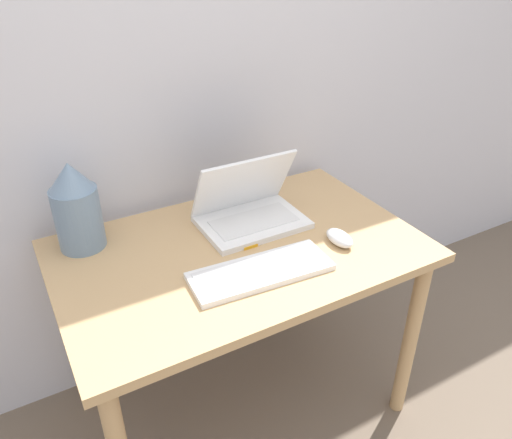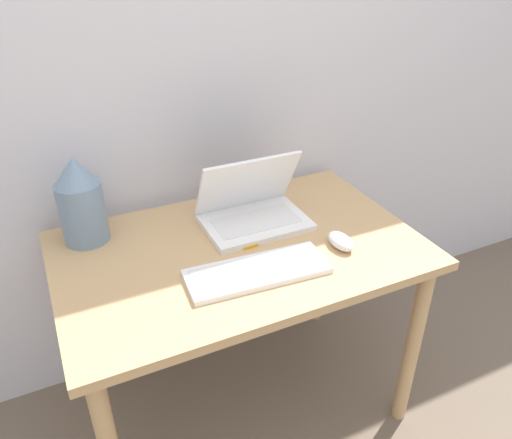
{
  "view_description": "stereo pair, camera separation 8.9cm",
  "coord_description": "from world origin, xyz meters",
  "px_view_note": "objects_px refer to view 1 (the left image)",
  "views": [
    {
      "loc": [
        -0.58,
        -0.79,
        1.57
      ],
      "look_at": [
        0.04,
        0.33,
        0.81
      ],
      "focal_mm": 35.0,
      "sensor_mm": 36.0,
      "label": 1
    },
    {
      "loc": [
        -0.5,
        -0.83,
        1.57
      ],
      "look_at": [
        0.04,
        0.33,
        0.81
      ],
      "focal_mm": 35.0,
      "sensor_mm": 36.0,
      "label": 2
    }
  ],
  "objects_px": {
    "keyboard": "(261,271)",
    "laptop": "(249,209)",
    "mouse": "(340,238)",
    "mp3_player": "(248,244)",
    "vase": "(76,207)"
  },
  "relations": [
    {
      "from": "laptop",
      "to": "keyboard",
      "type": "xyz_separation_m",
      "value": [
        -0.11,
        -0.27,
        -0.04
      ]
    },
    {
      "from": "vase",
      "to": "mp3_player",
      "type": "distance_m",
      "value": 0.52
    },
    {
      "from": "mouse",
      "to": "mp3_player",
      "type": "distance_m",
      "value": 0.29
    },
    {
      "from": "keyboard",
      "to": "mouse",
      "type": "xyz_separation_m",
      "value": [
        0.29,
        0.02,
        0.01
      ]
    },
    {
      "from": "keyboard",
      "to": "mp3_player",
      "type": "distance_m",
      "value": 0.16
    },
    {
      "from": "laptop",
      "to": "mouse",
      "type": "xyz_separation_m",
      "value": [
        0.18,
        -0.25,
        -0.03
      ]
    },
    {
      "from": "keyboard",
      "to": "mouse",
      "type": "relative_size",
      "value": 3.79
    },
    {
      "from": "mouse",
      "to": "vase",
      "type": "height_order",
      "value": "vase"
    },
    {
      "from": "laptop",
      "to": "mp3_player",
      "type": "bearing_deg",
      "value": -120.34
    },
    {
      "from": "mp3_player",
      "to": "laptop",
      "type": "bearing_deg",
      "value": 59.66
    },
    {
      "from": "mouse",
      "to": "mp3_player",
      "type": "relative_size",
      "value": 2.29
    },
    {
      "from": "laptop",
      "to": "vase",
      "type": "height_order",
      "value": "vase"
    },
    {
      "from": "laptop",
      "to": "vase",
      "type": "xyz_separation_m",
      "value": [
        -0.52,
        0.12,
        0.09
      ]
    },
    {
      "from": "keyboard",
      "to": "laptop",
      "type": "bearing_deg",
      "value": 68.0
    },
    {
      "from": "mouse",
      "to": "mp3_player",
      "type": "height_order",
      "value": "mouse"
    }
  ]
}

